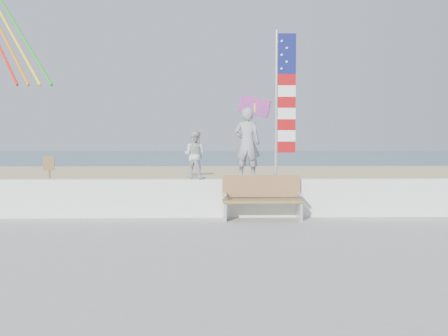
{
  "coord_description": "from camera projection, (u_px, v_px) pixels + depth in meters",
  "views": [
    {
      "loc": [
        -0.08,
        -9.22,
        1.93
      ],
      "look_at": [
        0.2,
        1.8,
        1.35
      ],
      "focal_mm": 38.0,
      "sensor_mm": 36.0,
      "label": 1
    }
  ],
  "objects": [
    {
      "name": "adult",
      "position": [
        247.0,
        143.0,
        11.22
      ],
      "size": [
        0.68,
        0.5,
        1.69
      ],
      "primitive_type": "imported",
      "rotation": [
        0.0,
        0.0,
        2.97
      ],
      "color": "gray",
      "rests_on": "seawall"
    },
    {
      "name": "ground",
      "position": [
        216.0,
        241.0,
        9.31
      ],
      "size": [
        220.0,
        220.0,
        0.0
      ],
      "primitive_type": "plane",
      "color": "#315063",
      "rests_on": "ground"
    },
    {
      "name": "bench",
      "position": [
        262.0,
        197.0,
        10.84
      ],
      "size": [
        1.8,
        0.57,
        1.0
      ],
      "color": "olive",
      "rests_on": "boardwalk"
    },
    {
      "name": "boardwalk",
      "position": [
        219.0,
        304.0,
        5.31
      ],
      "size": [
        50.0,
        12.4,
        0.1
      ],
      "primitive_type": "cube",
      "color": "#A0A19C",
      "rests_on": "sand"
    },
    {
      "name": "flag",
      "position": [
        282.0,
        98.0,
        11.19
      ],
      "size": [
        0.5,
        0.08,
        3.5
      ],
      "color": "silver",
      "rests_on": "seawall"
    },
    {
      "name": "sign",
      "position": [
        49.0,
        176.0,
        14.09
      ],
      "size": [
        0.32,
        0.07,
        1.46
      ],
      "color": "olive",
      "rests_on": "sand"
    },
    {
      "name": "parafoil_kite",
      "position": [
        255.0,
        107.0,
        13.96
      ],
      "size": [
        1.0,
        0.43,
        0.67
      ],
      "color": "red",
      "rests_on": "ground"
    },
    {
      "name": "seawall",
      "position": [
        215.0,
        198.0,
        11.27
      ],
      "size": [
        30.0,
        0.35,
        0.9
      ],
      "primitive_type": "cube",
      "color": "white",
      "rests_on": "boardwalk"
    },
    {
      "name": "child",
      "position": [
        195.0,
        155.0,
        11.2
      ],
      "size": [
        0.68,
        0.62,
        1.13
      ],
      "primitive_type": "imported",
      "rotation": [
        0.0,
        0.0,
        2.72
      ],
      "color": "#BEBEBE",
      "rests_on": "seawall"
    },
    {
      "name": "sand",
      "position": [
        214.0,
        192.0,
        18.29
      ],
      "size": [
        90.0,
        40.0,
        0.08
      ],
      "primitive_type": "cube",
      "color": "#CCB188",
      "rests_on": "ground"
    }
  ]
}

